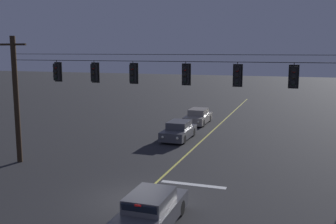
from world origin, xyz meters
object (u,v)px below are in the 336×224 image
object	(u,v)px
traffic_light_rightmost	(237,76)
car_waiting_near_lane	(151,211)
traffic_light_leftmost	(57,72)
traffic_light_far_right	(294,77)
traffic_light_left_inner	(94,73)
traffic_light_right_inner	(185,75)
traffic_light_centre	(133,73)
car_oncoming_trailing	(198,117)
car_oncoming_lead	(179,131)

from	to	relation	value
traffic_light_rightmost	car_waiting_near_lane	bearing A→B (deg)	-112.21
traffic_light_leftmost	traffic_light_far_right	xyz separation A→B (m)	(12.86, 0.00, 0.00)
traffic_light_left_inner	traffic_light_far_right	bearing A→B (deg)	0.00
traffic_light_left_inner	traffic_light_right_inner	world-z (taller)	same
traffic_light_left_inner	traffic_light_rightmost	distance (m)	7.84
traffic_light_left_inner	traffic_light_far_right	size ratio (longest dim) A/B	1.00
traffic_light_centre	traffic_light_rightmost	xyz separation A→B (m)	(5.52, 0.00, 0.00)
traffic_light_leftmost	traffic_light_left_inner	xyz separation A→B (m)	(2.40, 0.00, 0.00)
traffic_light_centre	traffic_light_left_inner	bearing A→B (deg)	180.00
traffic_light_left_inner	car_oncoming_trailing	size ratio (longest dim) A/B	0.28
traffic_light_leftmost	car_oncoming_lead	size ratio (longest dim) A/B	0.28
car_waiting_near_lane	car_oncoming_trailing	size ratio (longest dim) A/B	0.98
traffic_light_left_inner	traffic_light_centre	xyz separation A→B (m)	(2.32, 0.00, 0.00)
traffic_light_rightmost	traffic_light_left_inner	bearing A→B (deg)	180.00
car_oncoming_lead	traffic_light_leftmost	bearing A→B (deg)	-116.38
traffic_light_right_inner	car_oncoming_lead	distance (m)	10.79
traffic_light_left_inner	car_waiting_near_lane	size ratio (longest dim) A/B	0.28
traffic_light_left_inner	car_oncoming_trailing	distance (m)	16.63
car_oncoming_lead	car_waiting_near_lane	bearing A→B (deg)	-77.09
car_waiting_near_lane	traffic_light_centre	bearing A→B (deg)	119.08
traffic_light_leftmost	traffic_light_right_inner	xyz separation A→B (m)	(7.62, 0.00, 0.00)
traffic_light_left_inner	traffic_light_rightmost	world-z (taller)	same
traffic_light_leftmost	car_oncoming_lead	world-z (taller)	traffic_light_leftmost
traffic_light_centre	traffic_light_rightmost	bearing A→B (deg)	0.00
traffic_light_leftmost	traffic_light_rightmost	distance (m)	10.24
car_oncoming_trailing	car_waiting_near_lane	bearing A→B (deg)	-80.62
traffic_light_centre	traffic_light_rightmost	world-z (taller)	same
traffic_light_right_inner	car_oncoming_lead	bearing A→B (deg)	108.92
traffic_light_rightmost	car_oncoming_lead	world-z (taller)	traffic_light_rightmost
traffic_light_right_inner	car_waiting_near_lane	bearing A→B (deg)	-87.20
car_waiting_near_lane	traffic_light_right_inner	bearing A→B (deg)	92.80
traffic_light_left_inner	car_oncoming_lead	bearing A→B (deg)	76.92
traffic_light_rightmost	car_oncoming_trailing	bearing A→B (deg)	110.49
car_waiting_near_lane	car_oncoming_lead	distance (m)	15.20
car_oncoming_lead	car_oncoming_trailing	xyz separation A→B (m)	(-0.16, 6.68, 0.00)
car_oncoming_lead	car_oncoming_trailing	bearing A→B (deg)	91.34
traffic_light_centre	car_oncoming_trailing	world-z (taller)	traffic_light_centre
traffic_light_centre	traffic_light_right_inner	world-z (taller)	same
car_waiting_near_lane	traffic_light_leftmost	bearing A→B (deg)	144.07
traffic_light_far_right	car_oncoming_lead	bearing A→B (deg)	132.57
traffic_light_centre	car_oncoming_lead	distance (m)	10.34
traffic_light_left_inner	car_oncoming_lead	distance (m)	10.55
car_oncoming_trailing	traffic_light_centre	bearing A→B (deg)	-88.67
traffic_light_leftmost	traffic_light_rightmost	bearing A→B (deg)	0.00
traffic_light_rightmost	car_oncoming_trailing	distance (m)	17.53
traffic_light_right_inner	car_oncoming_trailing	distance (m)	16.83
traffic_light_right_inner	traffic_light_rightmost	xyz separation A→B (m)	(2.62, 0.00, 0.00)
traffic_light_centre	traffic_light_right_inner	bearing A→B (deg)	0.00
traffic_light_far_right	car_oncoming_trailing	xyz separation A→B (m)	(-8.51, 15.76, -4.92)
traffic_light_leftmost	car_oncoming_lead	bearing A→B (deg)	63.62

